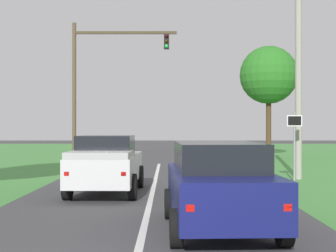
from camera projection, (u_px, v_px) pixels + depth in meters
ground_plane at (153, 185)px, 18.68m from camera, size 120.00×120.00×0.00m
red_suv_near at (218, 184)px, 10.48m from camera, size 2.36×4.66×1.87m
pickup_truck_lead at (105, 164)px, 16.18m from camera, size 2.25×4.97×1.92m
traffic_light at (97, 73)px, 30.02m from camera, size 6.38×0.40×8.55m
keep_moving_sign at (293, 138)px, 19.49m from camera, size 0.60×0.09×2.79m
oak_tree_right at (268, 75)px, 34.53m from camera, size 4.05×4.05×7.87m
utility_pole_right at (297, 71)px, 20.71m from camera, size 0.28×0.28×9.12m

